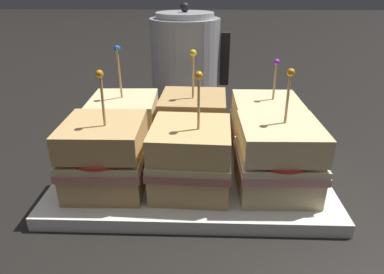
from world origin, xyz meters
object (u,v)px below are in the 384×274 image
at_px(sandwich_front_left, 106,156).
at_px(sandwich_back_right, 265,126).
at_px(sandwich_front_right, 278,158).
at_px(sandwich_back_center, 194,124).
at_px(sandwich_front_center, 193,158).
at_px(kettle_steel, 186,61).
at_px(sandwich_back_left, 125,124).
at_px(serving_platter, 192,172).

xyz_separation_m(sandwich_front_left, sandwich_back_right, (0.22, 0.11, -0.00)).
height_order(sandwich_front_right, sandwich_back_center, sandwich_back_center).
height_order(sandwich_front_center, kettle_steel, kettle_steel).
bearing_deg(sandwich_back_left, sandwich_front_center, -44.22).
distance_m(sandwich_front_left, kettle_steel, 0.40).
bearing_deg(serving_platter, sandwich_back_right, 25.69).
bearing_deg(sandwich_front_right, sandwich_front_center, -179.92).
xyz_separation_m(sandwich_front_right, sandwich_back_left, (-0.22, 0.11, -0.00)).
distance_m(serving_platter, sandwich_front_left, 0.13).
bearing_deg(kettle_steel, sandwich_back_left, -106.15).
distance_m(serving_platter, sandwich_front_center, 0.08).
xyz_separation_m(sandwich_front_left, kettle_steel, (0.08, 0.39, 0.04)).
height_order(serving_platter, sandwich_back_left, sandwich_back_left).
bearing_deg(sandwich_back_left, kettle_steel, 73.85).
height_order(serving_platter, sandwich_back_center, sandwich_back_center).
bearing_deg(sandwich_back_left, serving_platter, -26.11).
bearing_deg(sandwich_front_left, sandwich_front_right, 0.38).
distance_m(serving_platter, sandwich_back_center, 0.08).
height_order(sandwich_back_right, kettle_steel, kettle_steel).
bearing_deg(serving_platter, sandwich_front_right, -26.12).
relative_size(sandwich_back_left, kettle_steel, 0.74).
relative_size(serving_platter, sandwich_back_center, 2.32).
height_order(sandwich_front_left, sandwich_back_right, sandwich_front_left).
distance_m(sandwich_back_left, sandwich_back_center, 0.11).
height_order(serving_platter, sandwich_front_right, sandwich_front_right).
relative_size(sandwich_back_left, sandwich_back_right, 1.12).
height_order(sandwich_front_center, sandwich_front_right, same).
relative_size(sandwich_front_center, sandwich_back_center, 0.97).
distance_m(sandwich_back_center, kettle_steel, 0.29).
height_order(sandwich_front_left, sandwich_back_center, sandwich_back_center).
bearing_deg(sandwich_front_right, kettle_steel, 109.26).
bearing_deg(sandwich_back_center, sandwich_back_left, -179.97).
distance_m(sandwich_back_left, sandwich_back_right, 0.22).
distance_m(sandwich_front_right, sandwich_back_right, 0.11).
height_order(sandwich_front_center, sandwich_back_right, sandwich_front_center).
bearing_deg(kettle_steel, sandwich_back_center, -84.73).
relative_size(sandwich_back_left, sandwich_back_center, 1.02).
relative_size(sandwich_front_center, kettle_steel, 0.70).
bearing_deg(sandwich_back_right, sandwich_back_center, -179.35).
distance_m(serving_platter, sandwich_front_right, 0.14).
xyz_separation_m(serving_platter, sandwich_back_left, (-0.11, 0.05, 0.05)).
xyz_separation_m(sandwich_front_left, sandwich_front_center, (0.11, 0.00, -0.00)).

